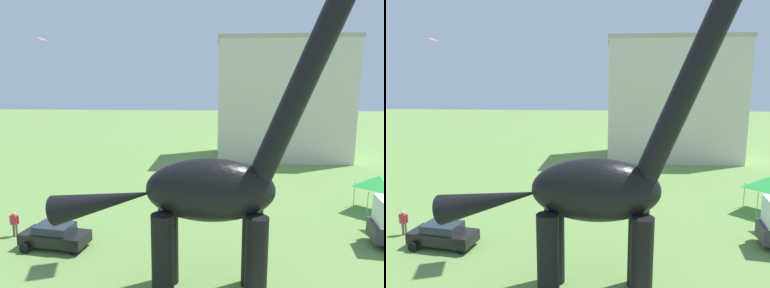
% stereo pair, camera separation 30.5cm
% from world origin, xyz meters
% --- Properties ---
extents(dinosaur_sculpture, '(14.26, 3.02, 14.91)m').
position_xyz_m(dinosaur_sculpture, '(-1.41, 3.84, 5.39)').
color(dinosaur_sculpture, black).
rests_on(dinosaur_sculpture, ground_plane).
extents(parked_sedan_left, '(4.41, 2.36, 1.55)m').
position_xyz_m(parked_sedan_left, '(-11.23, 8.23, 0.81)').
color(parked_sedan_left, black).
rests_on(parked_sedan_left, ground_plane).
extents(person_photographer, '(0.38, 0.17, 1.01)m').
position_xyz_m(person_photographer, '(1.39, 11.36, 0.61)').
color(person_photographer, '#2D3347').
rests_on(person_photographer, ground_plane).
extents(person_far_spectator, '(0.65, 0.29, 1.74)m').
position_xyz_m(person_far_spectator, '(-14.73, 9.67, 1.05)').
color(person_far_spectator, '#6B6056').
rests_on(person_far_spectator, ground_plane).
extents(festival_canopy_tent, '(3.15, 3.15, 3.00)m').
position_xyz_m(festival_canopy_tent, '(12.02, 16.19, 2.54)').
color(festival_canopy_tent, '#B2B2B7').
rests_on(festival_canopy_tent, ground_plane).
extents(kite_mid_right, '(0.85, 1.07, 1.25)m').
position_xyz_m(kite_mid_right, '(-18.55, 23.13, 14.62)').
color(kite_mid_right, pink).
extents(background_building_block, '(17.56, 9.72, 16.23)m').
position_xyz_m(background_building_block, '(7.71, 37.52, 8.12)').
color(background_building_block, beige).
rests_on(background_building_block, ground_plane).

